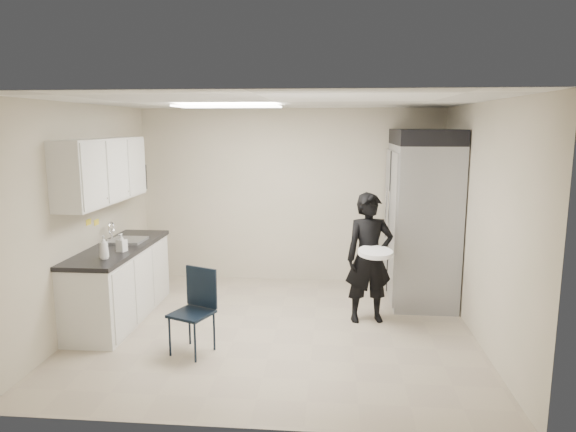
# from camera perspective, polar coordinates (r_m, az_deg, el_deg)

# --- Properties ---
(floor) EXTENTS (4.50, 4.50, 0.00)m
(floor) POSITION_cam_1_polar(r_m,az_deg,el_deg) (6.14, -1.32, -12.47)
(floor) COLOR tan
(floor) RESTS_ON ground
(ceiling) EXTENTS (4.50, 4.50, 0.00)m
(ceiling) POSITION_cam_1_polar(r_m,az_deg,el_deg) (5.68, -1.42, 12.57)
(ceiling) COLOR silver
(ceiling) RESTS_ON back_wall
(back_wall) EXTENTS (4.50, 0.00, 4.50)m
(back_wall) POSITION_cam_1_polar(r_m,az_deg,el_deg) (7.73, 0.28, 2.24)
(back_wall) COLOR beige
(back_wall) RESTS_ON floor
(left_wall) EXTENTS (0.00, 4.00, 4.00)m
(left_wall) POSITION_cam_1_polar(r_m,az_deg,el_deg) (6.42, -21.76, -0.09)
(left_wall) COLOR beige
(left_wall) RESTS_ON floor
(right_wall) EXTENTS (0.00, 4.00, 4.00)m
(right_wall) POSITION_cam_1_polar(r_m,az_deg,el_deg) (5.95, 20.69, -0.77)
(right_wall) COLOR beige
(right_wall) RESTS_ON floor
(ceiling_panel) EXTENTS (1.20, 0.60, 0.02)m
(ceiling_panel) POSITION_cam_1_polar(r_m,az_deg,el_deg) (6.16, -6.67, 12.03)
(ceiling_panel) COLOR white
(ceiling_panel) RESTS_ON ceiling
(lower_counter) EXTENTS (0.60, 1.90, 0.86)m
(lower_counter) POSITION_cam_1_polar(r_m,az_deg,el_deg) (6.66, -18.18, -7.22)
(lower_counter) COLOR silver
(lower_counter) RESTS_ON floor
(countertop) EXTENTS (0.64, 1.95, 0.05)m
(countertop) POSITION_cam_1_polar(r_m,az_deg,el_deg) (6.55, -18.40, -3.41)
(countertop) COLOR black
(countertop) RESTS_ON lower_counter
(sink) EXTENTS (0.42, 0.40, 0.14)m
(sink) POSITION_cam_1_polar(r_m,az_deg,el_deg) (6.77, -17.40, -3.06)
(sink) COLOR gray
(sink) RESTS_ON countertop
(faucet) EXTENTS (0.02, 0.02, 0.24)m
(faucet) POSITION_cam_1_polar(r_m,az_deg,el_deg) (6.81, -19.02, -1.77)
(faucet) COLOR silver
(faucet) RESTS_ON countertop
(upper_cabinets) EXTENTS (0.35, 1.80, 0.75)m
(upper_cabinets) POSITION_cam_1_polar(r_m,az_deg,el_deg) (6.45, -19.88, 4.79)
(upper_cabinets) COLOR silver
(upper_cabinets) RESTS_ON left_wall
(towel_dispenser) EXTENTS (0.22, 0.30, 0.35)m
(towel_dispenser) POSITION_cam_1_polar(r_m,az_deg,el_deg) (7.55, -16.59, 4.08)
(towel_dispenser) COLOR black
(towel_dispenser) RESTS_ON left_wall
(notice_sticker_left) EXTENTS (0.00, 0.12, 0.07)m
(notice_sticker_left) POSITION_cam_1_polar(r_m,az_deg,el_deg) (6.52, -21.28, -0.63)
(notice_sticker_left) COLOR yellow
(notice_sticker_left) RESTS_ON left_wall
(notice_sticker_right) EXTENTS (0.00, 0.12, 0.07)m
(notice_sticker_right) POSITION_cam_1_polar(r_m,az_deg,el_deg) (6.70, -20.51, -0.66)
(notice_sticker_right) COLOR yellow
(notice_sticker_right) RESTS_ON left_wall
(commercial_fridge) EXTENTS (0.80, 1.35, 2.10)m
(commercial_fridge) POSITION_cam_1_polar(r_m,az_deg,el_deg) (7.13, 14.60, -0.78)
(commercial_fridge) COLOR gray
(commercial_fridge) RESTS_ON floor
(fridge_compressor) EXTENTS (0.80, 1.35, 0.20)m
(fridge_compressor) POSITION_cam_1_polar(r_m,az_deg,el_deg) (7.01, 15.02, 8.48)
(fridge_compressor) COLOR black
(fridge_compressor) RESTS_ON commercial_fridge
(folding_chair) EXTENTS (0.50, 0.50, 0.86)m
(folding_chair) POSITION_cam_1_polar(r_m,az_deg,el_deg) (5.49, -10.67, -10.63)
(folding_chair) COLOR black
(folding_chair) RESTS_ON floor
(man_tuxedo) EXTENTS (0.64, 0.49, 1.57)m
(man_tuxedo) POSITION_cam_1_polar(r_m,az_deg,el_deg) (6.23, 9.00, -4.63)
(man_tuxedo) COLOR black
(man_tuxedo) RESTS_ON floor
(bucket_lid) EXTENTS (0.47, 0.47, 0.05)m
(bucket_lid) POSITION_cam_1_polar(r_m,az_deg,el_deg) (5.97, 9.67, -4.02)
(bucket_lid) COLOR silver
(bucket_lid) RESTS_ON man_tuxedo
(soap_bottle_a) EXTENTS (0.14, 0.14, 0.26)m
(soap_bottle_a) POSITION_cam_1_polar(r_m,az_deg,el_deg) (5.94, -19.78, -3.30)
(soap_bottle_a) COLOR white
(soap_bottle_a) RESTS_ON countertop
(soap_bottle_b) EXTENTS (0.12, 0.12, 0.21)m
(soap_bottle_b) POSITION_cam_1_polar(r_m,az_deg,el_deg) (6.23, -18.01, -2.82)
(soap_bottle_b) COLOR #B5B3BF
(soap_bottle_b) RESTS_ON countertop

